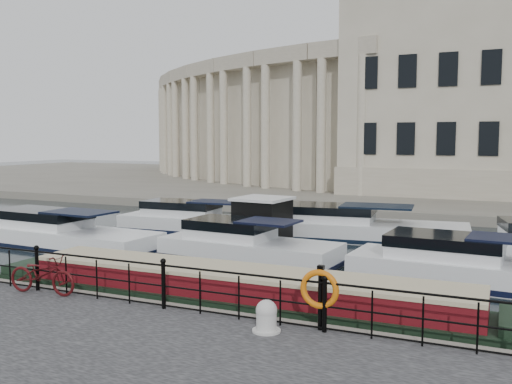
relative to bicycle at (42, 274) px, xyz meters
The scene contains 10 objects.
ground_plane 4.50m from the bicycle, 34.61° to the left, with size 160.00×160.00×0.00m, color black.
far_bank 41.64m from the bicycle, 85.05° to the left, with size 120.00×42.00×0.55m, color #6B665B.
railing 3.60m from the bicycle, ahead, with size 24.14×0.14×1.22m.
civic_building 37.75m from the bicycle, 86.01° to the left, with size 53.55×31.84×16.85m.
bicycle is the anchor object (origin of this frame).
mooring_bollard 6.48m from the bicycle, ahead, with size 0.61×0.61×0.68m.
life_ring_post 7.48m from the bicycle, ahead, with size 0.85×0.21×1.39m.
narrowboat 5.18m from the bicycle, 24.63° to the left, with size 15.16×2.21×1.55m.
harbour_hut 11.05m from the bicycle, 82.34° to the left, with size 3.13×2.69×2.18m.
cabin_cruisers 11.12m from the bicycle, 75.44° to the left, with size 27.39×10.53×1.99m.
Camera 1 is at (7.49, -13.46, 4.62)m, focal length 40.00 mm.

